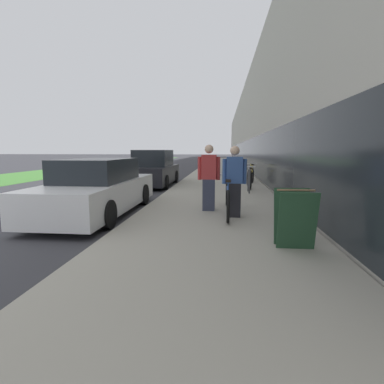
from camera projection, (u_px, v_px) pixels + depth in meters
The scene contains 12 objects.
sidewalk_slab at pixel (221, 169), 25.32m from camera, with size 3.81×70.00×0.11m.
storefront_facade at pixel (287, 131), 31.99m from camera, with size 10.01×70.00×7.37m.
lawn_strip at pixel (103, 166), 30.49m from camera, with size 4.80×70.00×0.03m.
tandem_bicycle at pixel (227, 198), 7.02m from camera, with size 0.52×2.64×0.87m.
person_rider at pixel (234, 182), 6.61m from camera, with size 0.54×0.21×1.58m.
person_bystander at pixel (209, 178), 7.33m from camera, with size 0.55×0.21×1.61m.
bike_rack_hoop at pixel (249, 178), 10.54m from camera, with size 0.05×0.60×0.84m.
cruiser_bike_nearest at pixel (249, 179), 11.74m from camera, with size 0.52×1.67×0.83m.
cruiser_bike_middle at pixel (252, 174), 14.06m from camera, with size 0.52×1.73×0.87m.
sandwich_board_sign at pixel (295, 218), 4.58m from camera, with size 0.56×0.56×0.90m.
parked_sedan_curbside at pixel (98, 189), 7.46m from camera, with size 1.74×4.63×1.38m.
vintage_roadster_curbside at pixel (154, 170), 13.52m from camera, with size 1.76×4.34×1.60m.
Camera 1 is at (5.71, -4.47, 1.59)m, focal length 28.00 mm.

